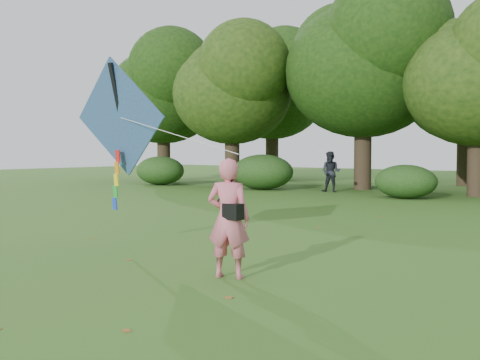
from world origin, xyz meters
The scene contains 6 objects.
ground centered at (0.00, 0.00, 0.00)m, with size 100.00×100.00×0.00m, color #265114.
man_kite_flyer centered at (0.12, 0.53, 0.97)m, with size 0.71×0.47×1.94m, color #DE687E.
bystander_left centered at (-8.30, 18.32, 0.98)m, with size 0.95×0.74×1.96m, color #22242D.
crossbody_bag centered at (0.23, 0.50, 1.10)m, with size 0.43×0.20×0.74m.
flying_kite centered at (-3.75, 1.54, 2.72)m, with size 5.40×1.50×3.25m.
fallen_leaves centered at (-0.39, 3.36, 0.01)m, with size 10.87×14.73×0.01m.
Camera 1 is at (6.31, -6.91, 2.10)m, focal length 45.00 mm.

